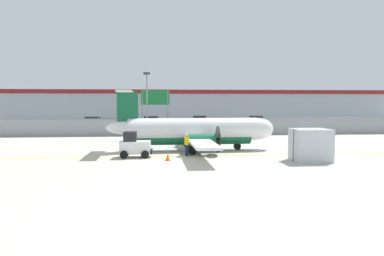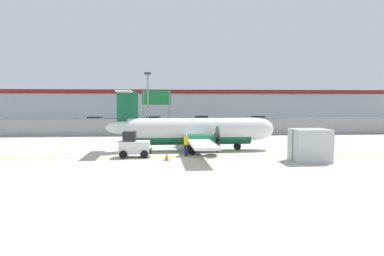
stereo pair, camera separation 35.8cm
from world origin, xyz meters
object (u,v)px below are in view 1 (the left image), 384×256
baggage_tug (134,146)px  parked_car_5 (252,123)px  traffic_cone_near_right (216,143)px  parked_car_0 (93,122)px  ground_crew_worker (187,143)px  apron_light_pole (147,100)px  commuter_airplane (196,131)px  parked_car_2 (152,121)px  parked_car_3 (187,123)px  cargo_container (311,145)px  parked_car_6 (255,120)px  highway_sign (155,101)px  parked_car_1 (110,123)px  parked_car_4 (199,120)px

baggage_tug → parked_car_5: (15.45, 25.18, 0.04)m
traffic_cone_near_right → parked_car_0: size_ratio=0.15×
ground_crew_worker → apron_light_pole: bearing=81.1°
commuter_airplane → parked_car_5: 24.49m
parked_car_2 → parked_car_3: 8.43m
cargo_container → parked_car_6: 35.99m
baggage_tug → parked_car_2: (0.39, 32.50, 0.04)m
ground_crew_worker → parked_car_0: (-12.88, 31.18, -0.06)m
parked_car_3 → parked_car_6: 14.11m
apron_light_pole → highway_sign: (0.78, 5.54, -0.16)m
parked_car_1 → parked_car_6: same height
baggage_tug → traffic_cone_near_right: baggage_tug is taller
parked_car_0 → parked_car_1: 5.82m
commuter_airplane → parked_car_6: (13.26, 29.63, -0.71)m
parked_car_2 → apron_light_pole: 20.02m
parked_car_0 → parked_car_4: size_ratio=1.00×
parked_car_0 → highway_sign: bearing=-48.6°
highway_sign → ground_crew_worker: bearing=-81.6°
commuter_airplane → parked_car_2: 29.71m
parked_car_2 → commuter_airplane: bearing=-73.7°
traffic_cone_near_right → highway_sign: 14.71m
commuter_airplane → baggage_tug: bearing=-148.3°
commuter_airplane → cargo_container: commuter_airplane is taller
parked_car_5 → highway_sign: highway_sign is taller
parked_car_1 → highway_sign: size_ratio=0.77×
parked_car_1 → parked_car_6: (23.80, 6.19, 0.00)m
parked_car_4 → parked_car_0: bearing=10.6°
baggage_tug → parked_car_2: baggage_tug is taller
parked_car_1 → parked_car_4: bearing=26.1°
parked_car_4 → parked_car_5: same height
parked_car_5 → parked_car_6: 8.03m
baggage_tug → parked_car_3: baggage_tug is taller
commuter_airplane → parked_car_0: bearing=114.9°
baggage_tug → cargo_container: (12.08, -2.72, 0.24)m
parked_car_0 → highway_sign: highway_sign is taller
cargo_container → parked_car_5: 28.11m
parked_car_2 → highway_sign: (0.78, -14.18, 3.24)m
parked_car_3 → commuter_airplane: bearing=-92.0°
parked_car_5 → apron_light_pole: (-15.06, -12.41, 3.41)m
parked_car_1 → cargo_container: bearing=-59.7°
apron_light_pole → highway_sign: 5.60m
traffic_cone_near_right → parked_car_1: parked_car_1 is taller
baggage_tug → parked_car_3: bearing=78.8°
traffic_cone_near_right → parked_car_6: 29.65m
baggage_tug → parked_car_1: size_ratio=0.56×
cargo_container → parked_car_4: bearing=95.3°
commuter_airplane → parked_car_5: size_ratio=3.72×
parked_car_4 → highway_sign: 17.37m
ground_crew_worker → parked_car_3: size_ratio=0.40×
ground_crew_worker → parked_car_6: (14.24, 32.58, -0.06)m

